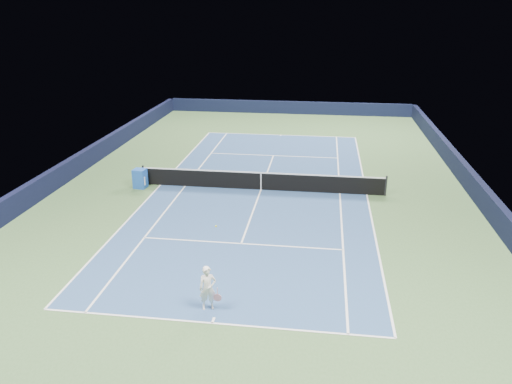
# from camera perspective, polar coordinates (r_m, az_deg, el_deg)

# --- Properties ---
(ground) EXTENTS (40.00, 40.00, 0.00)m
(ground) POSITION_cam_1_polar(r_m,az_deg,el_deg) (26.30, 0.57, 0.26)
(ground) COLOR #3C5C32
(ground) RESTS_ON ground
(wall_far) EXTENTS (22.00, 0.35, 1.10)m
(wall_far) POSITION_cam_1_polar(r_m,az_deg,el_deg) (45.22, 3.78, 9.61)
(wall_far) COLOR black
(wall_far) RESTS_ON ground
(wall_right) EXTENTS (0.35, 40.00, 1.10)m
(wall_right) POSITION_cam_1_polar(r_m,az_deg,el_deg) (27.06, 23.95, 0.25)
(wall_right) COLOR black
(wall_right) RESTS_ON ground
(wall_left) EXTENTS (0.35, 40.00, 1.10)m
(wall_left) POSITION_cam_1_polar(r_m,az_deg,el_deg) (29.42, -20.86, 2.24)
(wall_left) COLOR black
(wall_left) RESTS_ON ground
(court_surface) EXTENTS (10.97, 23.77, 0.01)m
(court_surface) POSITION_cam_1_polar(r_m,az_deg,el_deg) (26.29, 0.57, 0.26)
(court_surface) COLOR navy
(court_surface) RESTS_ON ground
(baseline_far) EXTENTS (10.97, 0.08, 0.00)m
(baseline_far) POSITION_cam_1_polar(r_m,az_deg,el_deg) (37.60, 2.86, 6.53)
(baseline_far) COLOR white
(baseline_far) RESTS_ON ground
(baseline_near) EXTENTS (10.97, 0.08, 0.00)m
(baseline_near) POSITION_cam_1_polar(r_m,az_deg,el_deg) (15.85, -5.04, -14.70)
(baseline_near) COLOR white
(baseline_near) RESTS_ON ground
(sideline_doubles_right) EXTENTS (0.08, 23.77, 0.00)m
(sideline_doubles_right) POSITION_cam_1_polar(r_m,az_deg,el_deg) (26.22, 12.54, -0.29)
(sideline_doubles_right) COLOR white
(sideline_doubles_right) RESTS_ON ground
(sideline_doubles_left) EXTENTS (0.08, 23.77, 0.00)m
(sideline_doubles_left) POSITION_cam_1_polar(r_m,az_deg,el_deg) (27.48, -10.85, 0.81)
(sideline_doubles_left) COLOR white
(sideline_doubles_left) RESTS_ON ground
(sideline_singles_right) EXTENTS (0.08, 23.77, 0.00)m
(sideline_singles_right) POSITION_cam_1_polar(r_m,az_deg,el_deg) (26.13, 9.55, -0.15)
(sideline_singles_right) COLOR white
(sideline_singles_right) RESTS_ON ground
(sideline_singles_left) EXTENTS (0.08, 23.77, 0.00)m
(sideline_singles_left) POSITION_cam_1_polar(r_m,az_deg,el_deg) (27.08, -8.10, 0.68)
(sideline_singles_left) COLOR white
(sideline_singles_left) RESTS_ON ground
(service_line_far) EXTENTS (8.23, 0.08, 0.00)m
(service_line_far) POSITION_cam_1_polar(r_m,az_deg,el_deg) (32.33, 2.00, 4.19)
(service_line_far) COLOR white
(service_line_far) RESTS_ON ground
(service_line_near) EXTENTS (8.23, 0.08, 0.00)m
(service_line_near) POSITION_cam_1_polar(r_m,az_deg,el_deg) (20.47, -1.70, -5.91)
(service_line_near) COLOR white
(service_line_near) RESTS_ON ground
(center_service_line) EXTENTS (0.08, 12.80, 0.00)m
(center_service_line) POSITION_cam_1_polar(r_m,az_deg,el_deg) (26.29, 0.57, 0.28)
(center_service_line) COLOR white
(center_service_line) RESTS_ON ground
(center_mark_far) EXTENTS (0.08, 0.30, 0.00)m
(center_mark_far) POSITION_cam_1_polar(r_m,az_deg,el_deg) (37.46, 2.84, 6.47)
(center_mark_far) COLOR white
(center_mark_far) RESTS_ON ground
(center_mark_near) EXTENTS (0.08, 0.30, 0.00)m
(center_mark_near) POSITION_cam_1_polar(r_m,az_deg,el_deg) (15.97, -4.92, -14.39)
(center_mark_near) COLOR white
(center_mark_near) RESTS_ON ground
(tennis_net) EXTENTS (12.90, 0.10, 1.07)m
(tennis_net) POSITION_cam_1_polar(r_m,az_deg,el_deg) (26.12, 0.57, 1.30)
(tennis_net) COLOR black
(tennis_net) RESTS_ON ground
(sponsor_cube) EXTENTS (0.70, 0.65, 1.03)m
(sponsor_cube) POSITION_cam_1_polar(r_m,az_deg,el_deg) (27.13, -13.10, 1.51)
(sponsor_cube) COLOR blue
(sponsor_cube) RESTS_ON ground
(tennis_player) EXTENTS (0.77, 1.29, 2.48)m
(tennis_player) POSITION_cam_1_polar(r_m,az_deg,el_deg) (16.13, -5.53, -10.87)
(tennis_player) COLOR white
(tennis_player) RESTS_ON ground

